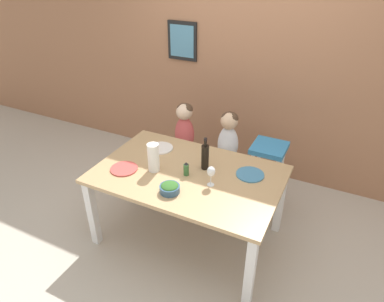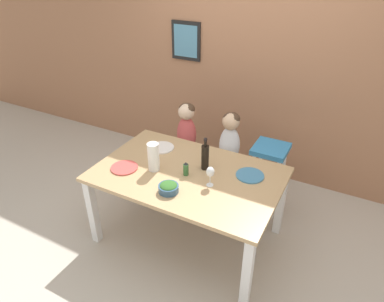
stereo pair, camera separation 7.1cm
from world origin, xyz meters
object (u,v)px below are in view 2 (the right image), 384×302
(chair_far_left, at_px, (187,156))
(person_child_center, at_px, (230,136))
(chair_far_center, at_px, (228,167))
(person_child_left, at_px, (187,126))
(wine_glass_near, at_px, (210,172))
(chair_right_highchair, at_px, (269,161))
(paper_towel_roll, at_px, (153,157))
(dinner_plate_back_left, at_px, (162,148))
(dinner_plate_front_left, at_px, (124,168))
(dinner_plate_back_right, at_px, (250,175))
(salad_bowl_large, at_px, (169,187))
(wine_bottle, at_px, (205,157))

(chair_far_left, xyz_separation_m, person_child_center, (0.51, 0.00, 0.38))
(chair_far_center, xyz_separation_m, person_child_left, (-0.51, 0.00, 0.38))
(wine_glass_near, bearing_deg, chair_right_highchair, 72.12)
(paper_towel_roll, xyz_separation_m, dinner_plate_back_left, (-0.14, 0.35, -0.12))
(dinner_plate_front_left, height_order, dinner_plate_back_right, same)
(chair_right_highchair, xyz_separation_m, person_child_left, (-0.95, 0.00, 0.18))
(paper_towel_roll, bearing_deg, chair_right_highchair, 46.67)
(chair_right_highchair, height_order, paper_towel_roll, paper_towel_roll)
(chair_far_left, xyz_separation_m, chair_far_center, (0.51, 0.00, 0.00))
(chair_far_left, xyz_separation_m, dinner_plate_front_left, (-0.11, -0.96, 0.36))
(salad_bowl_large, bearing_deg, chair_far_center, 85.08)
(person_child_center, relative_size, wine_bottle, 1.86)
(dinner_plate_back_left, height_order, dinner_plate_back_right, same)
(chair_far_center, height_order, wine_bottle, wine_bottle)
(person_child_left, bearing_deg, chair_far_center, -0.17)
(chair_far_left, bearing_deg, person_child_left, 90.00)
(person_child_left, relative_size, dinner_plate_back_right, 2.33)
(wine_bottle, distance_m, dinner_plate_back_right, 0.42)
(chair_far_center, distance_m, paper_towel_roll, 1.05)
(wine_glass_near, xyz_separation_m, dinner_plate_back_right, (0.25, 0.28, -0.12))
(paper_towel_roll, distance_m, dinner_plate_back_left, 0.40)
(chair_far_left, bearing_deg, paper_towel_roll, -80.68)
(chair_far_center, height_order, person_child_left, person_child_left)
(person_child_left, relative_size, paper_towel_roll, 2.17)
(person_child_center, height_order, paper_towel_roll, person_child_center)
(chair_far_center, distance_m, salad_bowl_large, 1.14)
(person_child_left, height_order, dinner_plate_back_left, person_child_left)
(dinner_plate_back_right, bearing_deg, person_child_center, 126.68)
(chair_right_highchair, distance_m, paper_towel_roll, 1.21)
(salad_bowl_large, xyz_separation_m, dinner_plate_front_left, (-0.53, 0.11, -0.03))
(dinner_plate_front_left, relative_size, dinner_plate_back_right, 1.00)
(wine_glass_near, bearing_deg, dinner_plate_front_left, -170.83)
(chair_right_highchair, height_order, wine_glass_near, wine_glass_near)
(person_child_left, distance_m, dinner_plate_back_right, 1.08)
(dinner_plate_front_left, bearing_deg, chair_far_left, 83.67)
(person_child_left, bearing_deg, dinner_plate_back_right, -31.00)
(chair_right_highchair, bearing_deg, dinner_plate_back_left, -152.14)
(person_child_center, height_order, dinner_plate_front_left, person_child_center)
(chair_far_center, height_order, dinner_plate_back_left, dinner_plate_back_left)
(person_child_center, bearing_deg, wine_bottle, -88.33)
(chair_far_left, xyz_separation_m, dinner_plate_back_right, (0.93, -0.55, 0.36))
(dinner_plate_back_right, bearing_deg, chair_far_left, 149.07)
(dinner_plate_back_left, distance_m, dinner_plate_back_right, 0.93)
(dinner_plate_back_left, bearing_deg, wine_bottle, -13.43)
(chair_far_left, distance_m, salad_bowl_large, 1.21)
(wine_bottle, bearing_deg, chair_far_center, 91.68)
(chair_far_left, height_order, chair_far_center, same)
(chair_far_left, distance_m, dinner_plate_back_left, 0.62)
(person_child_center, relative_size, dinner_plate_back_right, 2.33)
(chair_far_center, xyz_separation_m, dinner_plate_front_left, (-0.62, -0.96, 0.36))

